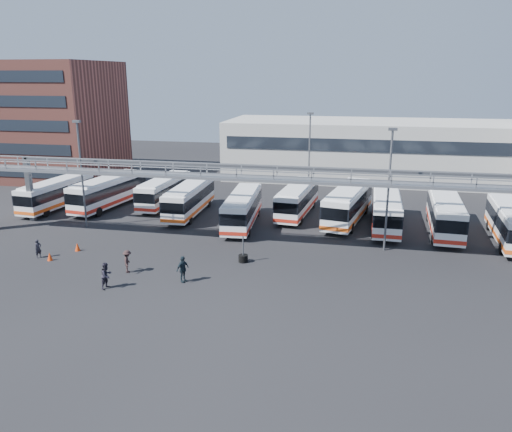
% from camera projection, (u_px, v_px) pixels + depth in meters
% --- Properties ---
extents(ground, '(140.00, 140.00, 0.00)m').
position_uv_depth(ground, '(224.00, 270.00, 37.71)').
color(ground, black).
rests_on(ground, ground).
extents(gantry, '(51.40, 5.15, 7.10)m').
position_uv_depth(gantry, '(242.00, 183.00, 41.72)').
color(gantry, gray).
rests_on(gantry, ground).
extents(apartment_building, '(18.00, 15.00, 16.00)m').
position_uv_depth(apartment_building, '(47.00, 120.00, 70.42)').
color(apartment_building, brown).
rests_on(apartment_building, ground).
extents(warehouse, '(42.00, 14.00, 8.00)m').
position_uv_depth(warehouse, '(378.00, 150.00, 70.03)').
color(warehouse, '#9E9E99').
rests_on(warehouse, ground).
extents(light_pole_left, '(0.70, 0.35, 10.21)m').
position_uv_depth(light_pole_left, '(81.00, 169.00, 46.80)').
color(light_pole_left, '#4C4F54').
rests_on(light_pole_left, ground).
extents(light_pole_mid, '(0.70, 0.35, 10.21)m').
position_uv_depth(light_pole_mid, '(389.00, 184.00, 40.37)').
color(light_pole_mid, '#4C4F54').
rests_on(light_pole_mid, ground).
extents(light_pole_back, '(0.70, 0.35, 10.21)m').
position_uv_depth(light_pole_back, '(309.00, 153.00, 56.06)').
color(light_pole_back, '#4C4F54').
rests_on(light_pole_back, ground).
extents(bus_0, '(3.33, 10.61, 3.17)m').
position_uv_depth(bus_0, '(57.00, 193.00, 54.56)').
color(bus_0, silver).
rests_on(bus_0, ground).
extents(bus_1, '(4.06, 11.42, 3.39)m').
position_uv_depth(bus_1, '(108.00, 191.00, 54.91)').
color(bus_1, silver).
rests_on(bus_1, ground).
extents(bus_2, '(2.72, 10.40, 3.14)m').
position_uv_depth(bus_2, '(164.00, 190.00, 55.88)').
color(bus_2, silver).
rests_on(bus_2, ground).
extents(bus_3, '(2.65, 10.66, 3.23)m').
position_uv_depth(bus_3, '(189.00, 198.00, 52.09)').
color(bus_3, silver).
rests_on(bus_3, ground).
extents(bus_4, '(3.21, 10.74, 3.22)m').
position_uv_depth(bus_4, '(242.00, 208.00, 48.36)').
color(bus_4, silver).
rests_on(bus_4, ground).
extents(bus_5, '(3.45, 10.74, 3.21)m').
position_uv_depth(bus_5, '(298.00, 199.00, 51.95)').
color(bus_5, silver).
rests_on(bus_5, ground).
extents(bus_6, '(4.75, 11.79, 3.49)m').
position_uv_depth(bus_6, '(348.00, 203.00, 49.50)').
color(bus_6, silver).
rests_on(bus_6, ground).
extents(bus_7, '(2.75, 10.97, 3.32)m').
position_uv_depth(bus_7, '(386.00, 209.00, 47.55)').
color(bus_7, silver).
rests_on(bus_7, ground).
extents(bus_8, '(3.24, 11.33, 3.40)m').
position_uv_depth(bus_8, '(445.00, 213.00, 46.10)').
color(bus_8, silver).
rests_on(bus_8, ground).
extents(bus_9, '(3.29, 10.96, 3.28)m').
position_uv_depth(bus_9, '(511.00, 222.00, 43.45)').
color(bus_9, silver).
rests_on(bus_9, ground).
extents(pedestrian_a, '(0.55, 0.65, 1.53)m').
position_uv_depth(pedestrian_a, '(38.00, 249.00, 40.05)').
color(pedestrian_a, black).
rests_on(pedestrian_a, ground).
extents(pedestrian_b, '(0.91, 1.05, 1.87)m').
position_uv_depth(pedestrian_b, '(107.00, 275.00, 34.29)').
color(pedestrian_b, '#211F2B').
rests_on(pedestrian_b, ground).
extents(pedestrian_c, '(0.99, 1.28, 1.74)m').
position_uv_depth(pedestrian_c, '(128.00, 261.00, 37.03)').
color(pedestrian_c, black).
rests_on(pedestrian_c, ground).
extents(pedestrian_d, '(0.91, 1.23, 1.93)m').
position_uv_depth(pedestrian_d, '(183.00, 269.00, 35.30)').
color(pedestrian_d, '#18242C').
rests_on(pedestrian_d, ground).
extents(cone_left, '(0.50, 0.50, 0.70)m').
position_uv_depth(cone_left, '(77.00, 247.00, 41.72)').
color(cone_left, red).
rests_on(cone_left, ground).
extents(cone_right, '(0.54, 0.54, 0.66)m').
position_uv_depth(cone_right, '(50.00, 256.00, 39.57)').
color(cone_right, red).
rests_on(cone_right, ground).
extents(tire_stack, '(0.74, 0.74, 2.13)m').
position_uv_depth(tire_stack, '(243.00, 258.00, 39.23)').
color(tire_stack, black).
rests_on(tire_stack, ground).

